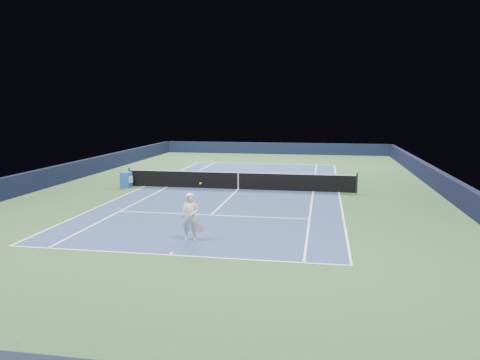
# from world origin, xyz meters

# --- Properties ---
(ground) EXTENTS (40.00, 40.00, 0.00)m
(ground) POSITION_xyz_m (0.00, 0.00, 0.00)
(ground) COLOR #294A28
(ground) RESTS_ON ground
(wall_far) EXTENTS (22.00, 0.35, 1.10)m
(wall_far) POSITION_xyz_m (0.00, 19.82, 0.55)
(wall_far) COLOR black
(wall_far) RESTS_ON ground
(wall_right) EXTENTS (0.35, 40.00, 1.10)m
(wall_right) POSITION_xyz_m (10.82, 0.00, 0.55)
(wall_right) COLOR black
(wall_right) RESTS_ON ground
(wall_left) EXTENTS (0.35, 40.00, 1.10)m
(wall_left) POSITION_xyz_m (-10.82, 0.00, 0.55)
(wall_left) COLOR black
(wall_left) RESTS_ON ground
(court_surface) EXTENTS (10.97, 23.77, 0.01)m
(court_surface) POSITION_xyz_m (0.00, 0.00, 0.00)
(court_surface) COLOR navy
(court_surface) RESTS_ON ground
(baseline_far) EXTENTS (10.97, 0.08, 0.00)m
(baseline_far) POSITION_xyz_m (0.00, 11.88, 0.01)
(baseline_far) COLOR white
(baseline_far) RESTS_ON ground
(baseline_near) EXTENTS (10.97, 0.08, 0.00)m
(baseline_near) POSITION_xyz_m (0.00, -11.88, 0.01)
(baseline_near) COLOR white
(baseline_near) RESTS_ON ground
(sideline_doubles_right) EXTENTS (0.08, 23.77, 0.00)m
(sideline_doubles_right) POSITION_xyz_m (5.49, 0.00, 0.01)
(sideline_doubles_right) COLOR white
(sideline_doubles_right) RESTS_ON ground
(sideline_doubles_left) EXTENTS (0.08, 23.77, 0.00)m
(sideline_doubles_left) POSITION_xyz_m (-5.49, 0.00, 0.01)
(sideline_doubles_left) COLOR white
(sideline_doubles_left) RESTS_ON ground
(sideline_singles_right) EXTENTS (0.08, 23.77, 0.00)m
(sideline_singles_right) POSITION_xyz_m (4.12, 0.00, 0.01)
(sideline_singles_right) COLOR white
(sideline_singles_right) RESTS_ON ground
(sideline_singles_left) EXTENTS (0.08, 23.77, 0.00)m
(sideline_singles_left) POSITION_xyz_m (-4.12, 0.00, 0.01)
(sideline_singles_left) COLOR white
(sideline_singles_left) RESTS_ON ground
(service_line_far) EXTENTS (8.23, 0.08, 0.00)m
(service_line_far) POSITION_xyz_m (0.00, 6.40, 0.01)
(service_line_far) COLOR white
(service_line_far) RESTS_ON ground
(service_line_near) EXTENTS (8.23, 0.08, 0.00)m
(service_line_near) POSITION_xyz_m (0.00, -6.40, 0.01)
(service_line_near) COLOR white
(service_line_near) RESTS_ON ground
(center_service_line) EXTENTS (0.08, 12.80, 0.00)m
(center_service_line) POSITION_xyz_m (0.00, 0.00, 0.01)
(center_service_line) COLOR white
(center_service_line) RESTS_ON ground
(center_mark_far) EXTENTS (0.08, 0.30, 0.00)m
(center_mark_far) POSITION_xyz_m (0.00, 11.73, 0.01)
(center_mark_far) COLOR white
(center_mark_far) RESTS_ON ground
(center_mark_near) EXTENTS (0.08, 0.30, 0.00)m
(center_mark_near) POSITION_xyz_m (0.00, -11.73, 0.01)
(center_mark_near) COLOR white
(center_mark_near) RESTS_ON ground
(tennis_net) EXTENTS (12.90, 0.10, 1.07)m
(tennis_net) POSITION_xyz_m (0.00, 0.00, 0.50)
(tennis_net) COLOR black
(tennis_net) RESTS_ON ground
(sponsor_cube) EXTENTS (0.61, 0.53, 0.88)m
(sponsor_cube) POSITION_xyz_m (-6.40, -0.47, 0.44)
(sponsor_cube) COLOR blue
(sponsor_cube) RESTS_ON ground
(tennis_player) EXTENTS (0.80, 1.29, 1.85)m
(tennis_player) POSITION_xyz_m (0.19, -10.17, 0.82)
(tennis_player) COLOR white
(tennis_player) RESTS_ON ground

